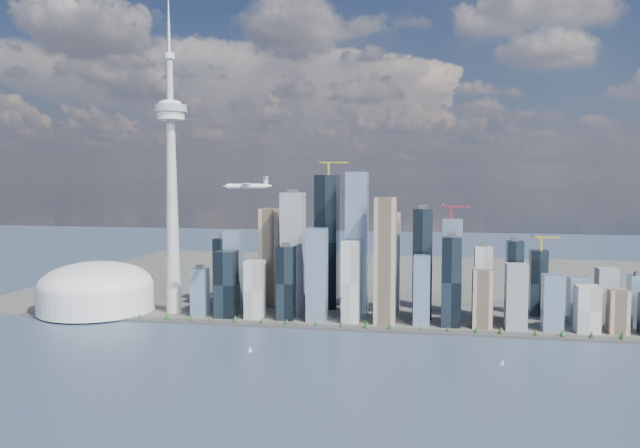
% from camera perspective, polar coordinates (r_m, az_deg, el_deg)
% --- Properties ---
extents(ground, '(4000.00, 4000.00, 0.00)m').
position_cam_1_polar(ground, '(755.43, -1.18, -14.14)').
color(ground, '#35465E').
rests_on(ground, ground).
extents(seawall, '(1100.00, 22.00, 4.00)m').
position_cam_1_polar(seawall, '(991.59, 1.70, -9.49)').
color(seawall, '#383838').
rests_on(seawall, ground).
extents(land, '(1400.00, 900.00, 3.00)m').
position_cam_1_polar(land, '(1429.28, 4.37, -5.21)').
color(land, '#4C4C47').
rests_on(land, ground).
extents(shoreline_trees, '(960.53, 7.20, 8.80)m').
position_cam_1_polar(shoreline_trees, '(989.98, 1.70, -9.11)').
color(shoreline_trees, '#3F2D1E').
rests_on(shoreline_trees, seawall).
extents(skyscraper_cluster, '(736.00, 142.00, 265.09)m').
position_cam_1_polar(skyscraper_cluster, '(1054.01, 5.63, -4.22)').
color(skyscraper_cluster, black).
rests_on(skyscraper_cluster, land).
extents(needle_tower, '(56.00, 56.00, 550.50)m').
position_cam_1_polar(needle_tower, '(1104.07, -13.42, 4.07)').
color(needle_tower, '#A4A39E').
rests_on(needle_tower, land).
extents(dome_stadium, '(200.00, 200.00, 86.00)m').
position_cam_1_polar(dome_stadium, '(1175.74, -19.74, -5.68)').
color(dome_stadium, white).
rests_on(dome_stadium, land).
extents(airplane, '(71.97, 64.63, 18.52)m').
position_cam_1_polar(airplane, '(967.55, -6.64, 3.52)').
color(airplane, silver).
rests_on(airplane, ground).
extents(sailboat_west, '(6.02, 2.78, 8.34)m').
position_cam_1_polar(sailboat_west, '(873.99, -6.42, -11.39)').
color(sailboat_west, silver).
rests_on(sailboat_west, ground).
extents(sailboat_east, '(5.85, 2.75, 8.11)m').
position_cam_1_polar(sailboat_east, '(845.38, 16.32, -12.10)').
color(sailboat_east, silver).
rests_on(sailboat_east, ground).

